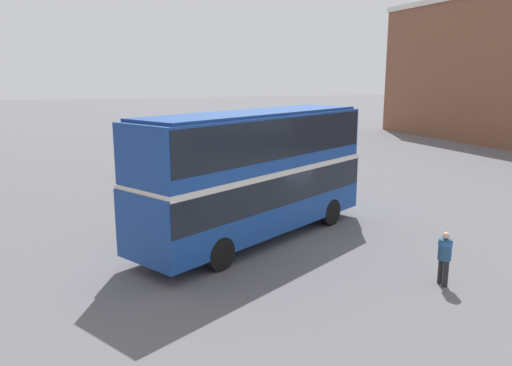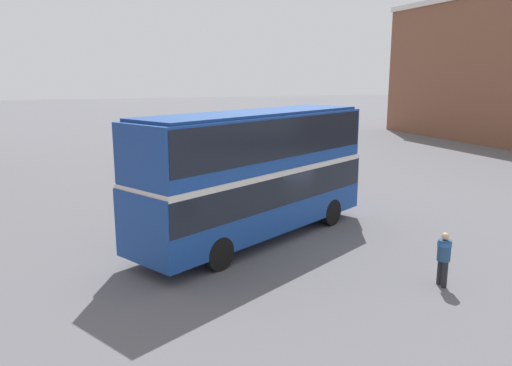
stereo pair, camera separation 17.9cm
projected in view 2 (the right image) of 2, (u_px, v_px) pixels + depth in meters
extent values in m
plane|color=#5B5B60|center=(280.00, 235.00, 18.93)|extent=(240.00, 240.00, 0.00)
cube|color=#194293|center=(256.00, 199.00, 18.25)|extent=(10.20, 7.24, 2.14)
cube|color=#194293|center=(256.00, 142.00, 17.81)|extent=(10.03, 7.10, 2.00)
cube|color=black|center=(256.00, 186.00, 18.14)|extent=(10.13, 7.22, 1.05)
cube|color=black|center=(256.00, 136.00, 17.76)|extent=(9.91, 7.05, 1.36)
cube|color=silver|center=(256.00, 169.00, 18.01)|extent=(10.12, 7.22, 0.20)
cube|color=navy|center=(256.00, 113.00, 17.59)|extent=(9.54, 6.72, 0.10)
cylinder|color=black|center=(286.00, 203.00, 21.61)|extent=(1.09, 0.79, 1.08)
cylinder|color=black|center=(331.00, 212.00, 20.13)|extent=(1.09, 0.79, 1.08)
cylinder|color=black|center=(171.00, 238.00, 16.93)|extent=(1.09, 0.79, 1.08)
cylinder|color=black|center=(219.00, 253.00, 15.45)|extent=(1.09, 0.79, 1.08)
cylinder|color=#232328|center=(445.00, 275.00, 14.19)|extent=(0.15, 0.15, 0.77)
cylinder|color=#232328|center=(440.00, 272.00, 14.42)|extent=(0.15, 0.15, 0.77)
cylinder|color=navy|center=(444.00, 250.00, 14.16)|extent=(0.40, 0.40, 0.61)
cylinder|color=#28569E|center=(445.00, 244.00, 14.12)|extent=(0.42, 0.42, 0.13)
sphere|color=#D8A884|center=(445.00, 236.00, 14.07)|extent=(0.21, 0.21, 0.21)
cube|color=black|center=(298.00, 166.00, 29.71)|extent=(4.35, 1.99, 0.77)
cube|color=black|center=(300.00, 155.00, 29.63)|extent=(2.29, 1.71, 0.54)
cylinder|color=black|center=(281.00, 176.00, 28.66)|extent=(0.62, 0.25, 0.61)
cylinder|color=black|center=(272.00, 171.00, 30.16)|extent=(0.62, 0.25, 0.61)
cylinder|color=black|center=(323.00, 173.00, 29.41)|extent=(0.62, 0.25, 0.61)
cylinder|color=black|center=(313.00, 168.00, 30.91)|extent=(0.62, 0.25, 0.61)
cube|color=slate|center=(162.00, 162.00, 31.30)|extent=(4.71, 2.24, 0.66)
cube|color=black|center=(165.00, 153.00, 31.25)|extent=(2.53, 1.81, 0.52)
cylinder|color=black|center=(143.00, 171.00, 30.07)|extent=(0.64, 0.29, 0.62)
cylinder|color=black|center=(137.00, 167.00, 31.42)|extent=(0.64, 0.29, 0.62)
cylinder|color=black|center=(188.00, 167.00, 31.30)|extent=(0.64, 0.29, 0.62)
cylinder|color=black|center=(180.00, 163.00, 32.64)|extent=(0.64, 0.29, 0.62)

